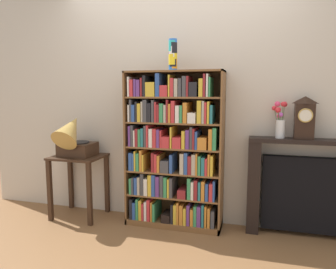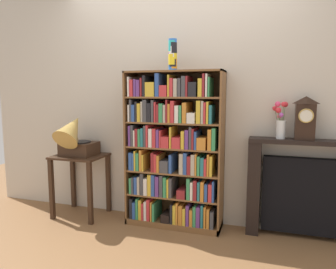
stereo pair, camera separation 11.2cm
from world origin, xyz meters
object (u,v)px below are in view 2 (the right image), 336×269
cup_stack (173,55)px  fireplace_mantel (311,191)px  gramophone (75,137)px  side_table_left (80,171)px  flower_vase (280,122)px  bookshelf (173,154)px  mantel_clock (305,118)px

cup_stack → fireplace_mantel: bearing=5.0°
gramophone → fireplace_mantel: 2.44m
side_table_left → cup_stack: bearing=1.6°
cup_stack → flower_vase: cup_stack is taller
bookshelf → side_table_left: bookshelf is taller
mantel_clock → flower_vase: mantel_clock is taller
bookshelf → mantel_clock: bearing=3.1°
bookshelf → fireplace_mantel: bookshelf is taller
cup_stack → mantel_clock: size_ratio=0.77×
gramophone → fireplace_mantel: size_ratio=0.45×
side_table_left → flower_vase: size_ratio=1.99×
cup_stack → flower_vase: bearing=5.6°
cup_stack → side_table_left: size_ratio=0.44×
cup_stack → mantel_clock: bearing=4.4°
mantel_clock → flower_vase: (-0.21, 0.01, -0.04)m
side_table_left → gramophone: 0.41m
fireplace_mantel → mantel_clock: size_ratio=2.91×
flower_vase → gramophone: bearing=-174.3°
bookshelf → cup_stack: 0.98m
bookshelf → gramophone: 1.08m
mantel_clock → gramophone: bearing=-174.9°
mantel_clock → cup_stack: bearing=-175.6°
flower_vase → mantel_clock: bearing=-1.4°
flower_vase → side_table_left: bearing=-176.4°
cup_stack → fireplace_mantel: 1.84m
bookshelf → fireplace_mantel: size_ratio=1.38×
flower_vase → cup_stack: bearing=-174.4°
cup_stack → side_table_left: cup_stack is taller
side_table_left → mantel_clock: (2.30, 0.13, 0.64)m
mantel_clock → fireplace_mantel: bearing=12.8°
bookshelf → side_table_left: 1.10m
cup_stack → gramophone: size_ratio=0.58×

